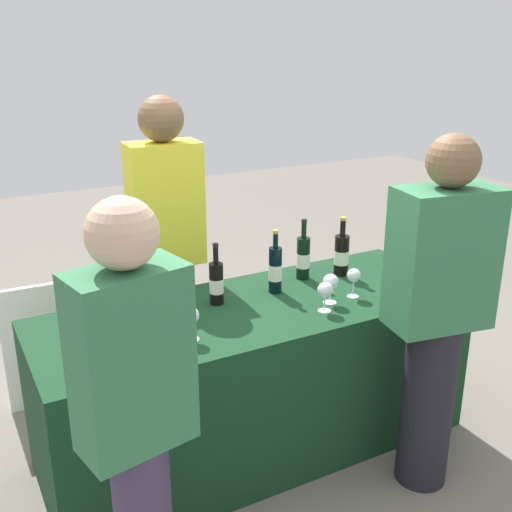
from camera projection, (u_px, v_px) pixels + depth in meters
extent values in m
plane|color=slate|center=(256.00, 443.00, 3.18)|extent=(12.00, 12.00, 0.00)
cube|color=#14381E|center=(256.00, 378.00, 3.05)|extent=(2.08, 0.75, 0.77)
cylinder|color=black|center=(216.00, 284.00, 2.91)|extent=(0.07, 0.07, 0.20)
cylinder|color=black|center=(216.00, 255.00, 2.87)|extent=(0.03, 0.03, 0.08)
cylinder|color=black|center=(215.00, 245.00, 2.85)|extent=(0.03, 0.03, 0.02)
cylinder|color=silver|center=(216.00, 286.00, 2.92)|extent=(0.07, 0.07, 0.07)
cylinder|color=black|center=(275.00, 270.00, 3.04)|extent=(0.06, 0.06, 0.23)
cylinder|color=black|center=(276.00, 241.00, 2.99)|extent=(0.02, 0.02, 0.07)
cylinder|color=gold|center=(276.00, 232.00, 2.98)|extent=(0.03, 0.03, 0.02)
cylinder|color=silver|center=(275.00, 272.00, 3.05)|extent=(0.07, 0.07, 0.08)
cylinder|color=black|center=(303.00, 258.00, 3.22)|extent=(0.07, 0.07, 0.22)
cylinder|color=black|center=(304.00, 230.00, 3.17)|extent=(0.03, 0.03, 0.08)
cylinder|color=black|center=(304.00, 221.00, 3.15)|extent=(0.03, 0.03, 0.02)
cylinder|color=silver|center=(303.00, 260.00, 3.22)|extent=(0.07, 0.07, 0.08)
cylinder|color=black|center=(342.00, 255.00, 3.27)|extent=(0.08, 0.08, 0.21)
cylinder|color=black|center=(343.00, 228.00, 3.22)|extent=(0.03, 0.03, 0.09)
cylinder|color=gold|center=(343.00, 219.00, 3.20)|extent=(0.03, 0.03, 0.02)
cylinder|color=silver|center=(341.00, 257.00, 3.27)|extent=(0.08, 0.08, 0.08)
cylinder|color=silver|center=(104.00, 350.00, 2.51)|extent=(0.06, 0.06, 0.00)
cylinder|color=silver|center=(103.00, 341.00, 2.50)|extent=(0.01, 0.01, 0.07)
sphere|color=silver|center=(102.00, 325.00, 2.47)|extent=(0.07, 0.07, 0.07)
cylinder|color=silver|center=(192.00, 340.00, 2.59)|extent=(0.07, 0.07, 0.00)
cylinder|color=silver|center=(191.00, 331.00, 2.58)|extent=(0.01, 0.01, 0.08)
sphere|color=silver|center=(191.00, 315.00, 2.56)|extent=(0.07, 0.07, 0.07)
cylinder|color=silver|center=(324.00, 311.00, 2.86)|extent=(0.06, 0.06, 0.00)
cylinder|color=silver|center=(325.00, 303.00, 2.85)|extent=(0.01, 0.01, 0.07)
sphere|color=silver|center=(325.00, 290.00, 2.83)|extent=(0.07, 0.07, 0.07)
cylinder|color=silver|center=(330.00, 303.00, 2.95)|extent=(0.06, 0.06, 0.00)
cylinder|color=silver|center=(330.00, 295.00, 2.94)|extent=(0.01, 0.01, 0.07)
sphere|color=silver|center=(331.00, 281.00, 2.91)|extent=(0.07, 0.07, 0.07)
cylinder|color=silver|center=(353.00, 296.00, 3.02)|extent=(0.06, 0.06, 0.00)
cylinder|color=silver|center=(353.00, 289.00, 3.01)|extent=(0.01, 0.01, 0.08)
sphere|color=silver|center=(354.00, 275.00, 2.98)|extent=(0.07, 0.07, 0.07)
sphere|color=#590C19|center=(354.00, 277.00, 2.99)|extent=(0.04, 0.04, 0.04)
cylinder|color=black|center=(172.00, 334.00, 3.42)|extent=(0.20, 0.20, 0.84)
cube|color=yellow|center=(165.00, 204.00, 3.17)|extent=(0.38, 0.22, 0.63)
sphere|color=brown|center=(161.00, 119.00, 3.03)|extent=(0.23, 0.23, 0.23)
cube|color=#337247|center=(132.00, 360.00, 1.84)|extent=(0.37, 0.25, 0.58)
sphere|color=#D8AD8C|center=(122.00, 233.00, 1.71)|extent=(0.21, 0.21, 0.21)
cylinder|color=black|center=(427.00, 404.00, 2.81)|extent=(0.23, 0.23, 0.80)
cube|color=#337247|center=(443.00, 259.00, 2.57)|extent=(0.46, 0.30, 0.60)
sphere|color=brown|center=(453.00, 161.00, 2.43)|extent=(0.22, 0.22, 0.22)
cube|color=white|center=(63.00, 342.00, 3.45)|extent=(0.64, 0.06, 0.72)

